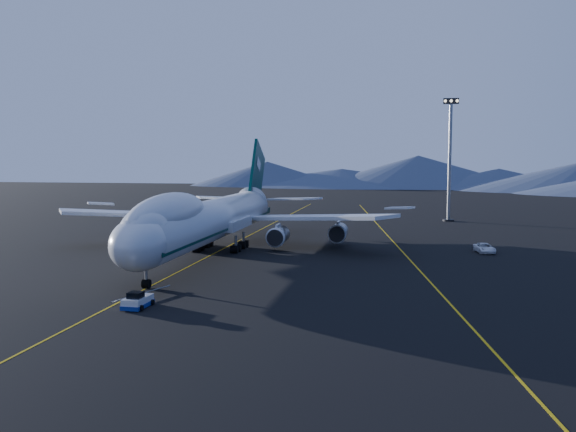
% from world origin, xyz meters
% --- Properties ---
extents(ground, '(500.00, 500.00, 0.00)m').
position_xyz_m(ground, '(0.00, 0.00, 0.00)').
color(ground, black).
rests_on(ground, ground).
extents(taxiway_line_main, '(0.25, 220.00, 0.01)m').
position_xyz_m(taxiway_line_main, '(0.00, 0.00, 0.01)').
color(taxiway_line_main, gold).
rests_on(taxiway_line_main, ground).
extents(taxiway_line_side, '(28.08, 198.09, 0.01)m').
position_xyz_m(taxiway_line_side, '(30.00, 10.00, 0.01)').
color(taxiway_line_side, gold).
rests_on(taxiway_line_side, ground).
extents(boeing_747, '(59.62, 72.43, 19.37)m').
position_xyz_m(boeing_747, '(0.00, 0.03, 5.81)').
color(boeing_747, silver).
rests_on(boeing_747, ground).
extents(pushback_tug, '(2.47, 4.15, 1.78)m').
position_xyz_m(pushback_tug, '(3.00, -35.94, 0.56)').
color(pushback_tug, silver).
rests_on(pushback_tug, ground).
extents(service_van, '(3.48, 5.93, 1.55)m').
position_xyz_m(service_van, '(43.40, 10.12, 0.77)').
color(service_van, white).
rests_on(service_van, ground).
extents(floodlight_mast, '(3.65, 2.74, 29.52)m').
position_xyz_m(floodlight_mast, '(40.89, 61.21, 14.96)').
color(floodlight_mast, black).
rests_on(floodlight_mast, ground).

